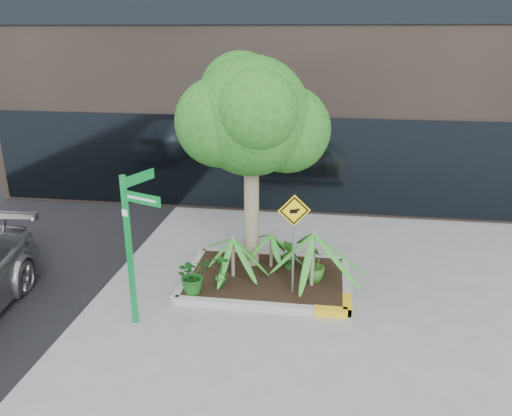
# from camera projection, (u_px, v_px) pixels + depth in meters

# --- Properties ---
(ground) EXTENTS (80.00, 80.00, 0.00)m
(ground) POSITION_uv_depth(u_px,v_px,m) (255.00, 289.00, 9.93)
(ground) COLOR gray
(ground) RESTS_ON ground
(planter) EXTENTS (3.35, 2.36, 0.15)m
(planter) POSITION_uv_depth(u_px,v_px,m) (268.00, 278.00, 10.12)
(planter) COLOR #9E9E99
(planter) RESTS_ON ground
(tree) EXTENTS (2.99, 2.66, 4.49)m
(tree) POSITION_uv_depth(u_px,v_px,m) (251.00, 117.00, 9.66)
(tree) COLOR tan
(tree) RESTS_ON ground
(palm_front) EXTENTS (1.31, 1.31, 1.46)m
(palm_front) POSITION_uv_depth(u_px,v_px,m) (313.00, 233.00, 9.40)
(palm_front) COLOR tan
(palm_front) RESTS_ON ground
(palm_left) EXTENTS (0.99, 0.99, 1.10)m
(palm_left) POSITION_uv_depth(u_px,v_px,m) (233.00, 238.00, 9.86)
(palm_left) COLOR tan
(palm_left) RESTS_ON ground
(palm_back) EXTENTS (0.87, 0.87, 0.97)m
(palm_back) POSITION_uv_depth(u_px,v_px,m) (271.00, 234.00, 10.31)
(palm_back) COLOR tan
(palm_back) RESTS_ON ground
(shrub_a) EXTENTS (0.91, 0.91, 0.71)m
(shrub_a) POSITION_uv_depth(u_px,v_px,m) (193.00, 275.00, 9.40)
(shrub_a) COLOR #165018
(shrub_a) RESTS_ON planter
(shrub_b) EXTENTS (0.58, 0.58, 0.73)m
(shrub_b) POSITION_uv_depth(u_px,v_px,m) (315.00, 264.00, 9.82)
(shrub_b) COLOR #307122
(shrub_b) RESTS_ON planter
(shrub_c) EXTENTS (0.37, 0.37, 0.70)m
(shrub_c) POSITION_uv_depth(u_px,v_px,m) (221.00, 270.00, 9.61)
(shrub_c) COLOR #1D5E1F
(shrub_c) RESTS_ON planter
(shrub_d) EXTENTS (0.50, 0.50, 0.67)m
(shrub_d) POSITION_uv_depth(u_px,v_px,m) (290.00, 254.00, 10.32)
(shrub_d) COLOR #27621C
(shrub_d) RESTS_ON planter
(street_sign_post) EXTENTS (0.75, 0.97, 2.69)m
(street_sign_post) POSITION_uv_depth(u_px,v_px,m) (132.00, 234.00, 8.25)
(street_sign_post) COLOR #0D933A
(street_sign_post) RESTS_ON ground
(cattle_sign) EXTENTS (0.58, 0.17, 1.95)m
(cattle_sign) POSITION_uv_depth(u_px,v_px,m) (294.00, 228.00, 9.08)
(cattle_sign) COLOR slate
(cattle_sign) RESTS_ON ground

